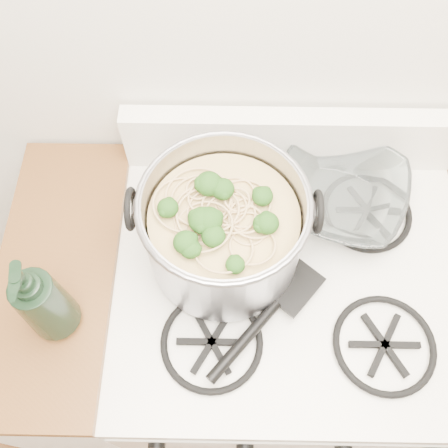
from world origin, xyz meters
TOP-DOWN VIEW (x-y plane):
  - gas_range at (0.00, 1.26)m, footprint 0.76×0.66m
  - counter_left at (-0.51, 1.26)m, footprint 0.25×0.65m
  - stock_pot at (-0.15, 1.31)m, footprint 0.35×0.32m
  - spatula at (-0.01, 1.23)m, footprint 0.42×0.42m
  - glass_bowl at (0.10, 1.44)m, footprint 0.15×0.15m
  - bottle at (-0.47, 1.15)m, footprint 0.11×0.11m

SIDE VIEW (x-z plane):
  - gas_range at x=0.00m, z-range -0.03..0.90m
  - counter_left at x=-0.51m, z-range 0.00..0.92m
  - spatula at x=-0.01m, z-range 0.92..0.95m
  - glass_bowl at x=0.10m, z-range 0.92..0.95m
  - stock_pot at x=-0.15m, z-range 0.91..1.13m
  - bottle at x=-0.47m, z-range 0.92..1.17m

